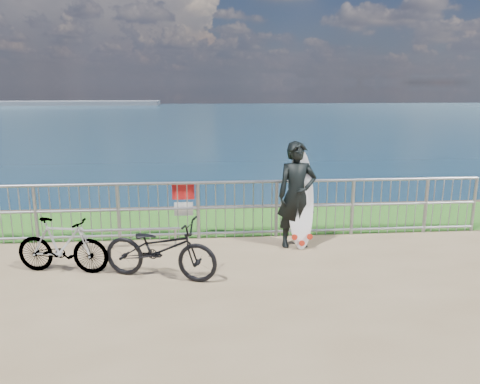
{
  "coord_description": "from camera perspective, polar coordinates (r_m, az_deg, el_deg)",
  "views": [
    {
      "loc": [
        -0.45,
        -7.01,
        2.93
      ],
      "look_at": [
        0.26,
        1.2,
        1.0
      ],
      "focal_mm": 35.0,
      "sensor_mm": 36.0,
      "label": 1
    }
  ],
  "objects": [
    {
      "name": "seascape",
      "position": [
        160.6,
        -20.89,
        9.86
      ],
      "size": [
        260.0,
        260.0,
        5.0
      ],
      "color": "brown",
      "rests_on": "ground"
    },
    {
      "name": "surfer",
      "position": [
        8.45,
        6.94,
        -0.37
      ],
      "size": [
        0.72,
        0.49,
        1.93
      ],
      "primitive_type": "imported",
      "rotation": [
        0.0,
        0.0,
        0.04
      ],
      "color": "black",
      "rests_on": "ground"
    },
    {
      "name": "bike_rack",
      "position": [
        8.66,
        -13.37,
        -4.75
      ],
      "size": [
        1.85,
        0.05,
        0.38
      ],
      "color": "gray",
      "rests_on": "ground"
    },
    {
      "name": "surfboard",
      "position": [
        8.45,
        7.42,
        -1.33
      ],
      "size": [
        0.47,
        0.43,
        1.8
      ],
      "color": "white",
      "rests_on": "ground"
    },
    {
      "name": "railing",
      "position": [
        8.94,
        -1.83,
        -2.07
      ],
      "size": [
        10.06,
        0.1,
        1.13
      ],
      "color": "gray",
      "rests_on": "ground"
    },
    {
      "name": "grass_strip",
      "position": [
        10.15,
        -2.19,
        -3.55
      ],
      "size": [
        120.0,
        120.0,
        0.0
      ],
      "primitive_type": "plane",
      "color": "#25621B",
      "rests_on": "ground"
    },
    {
      "name": "bicycle_far",
      "position": [
        7.88,
        -20.86,
        -6.1
      ],
      "size": [
        1.54,
        0.71,
        0.89
      ],
      "primitive_type": "imported",
      "rotation": [
        0.0,
        0.0,
        1.37
      ],
      "color": "black",
      "rests_on": "ground"
    },
    {
      "name": "bicycle_near",
      "position": [
        7.25,
        -9.7,
        -6.83
      ],
      "size": [
        1.9,
        1.15,
        0.95
      ],
      "primitive_type": "imported",
      "rotation": [
        0.0,
        0.0,
        1.26
      ],
      "color": "black",
      "rests_on": "ground"
    }
  ]
}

